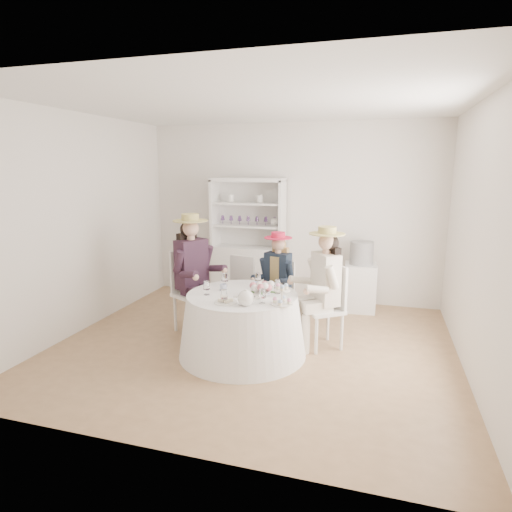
# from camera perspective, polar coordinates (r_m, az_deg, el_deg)

# --- Properties ---
(ground) EXTENTS (4.50, 4.50, 0.00)m
(ground) POSITION_cam_1_polar(r_m,az_deg,el_deg) (5.10, -0.33, -11.86)
(ground) COLOR olive
(ground) RESTS_ON ground
(ceiling) EXTENTS (4.50, 4.50, 0.00)m
(ceiling) POSITION_cam_1_polar(r_m,az_deg,el_deg) (4.72, -0.37, 19.78)
(ceiling) COLOR white
(ceiling) RESTS_ON wall_back
(wall_back) EXTENTS (4.50, 0.00, 4.50)m
(wall_back) POSITION_cam_1_polar(r_m,az_deg,el_deg) (6.65, 4.68, 5.74)
(wall_back) COLOR silver
(wall_back) RESTS_ON ground
(wall_front) EXTENTS (4.50, 0.00, 4.50)m
(wall_front) POSITION_cam_1_polar(r_m,az_deg,el_deg) (2.90, -11.86, -2.31)
(wall_front) COLOR silver
(wall_front) RESTS_ON ground
(wall_left) EXTENTS (0.00, 4.50, 4.50)m
(wall_left) POSITION_cam_1_polar(r_m,az_deg,el_deg) (5.78, -22.27, 4.01)
(wall_left) COLOR silver
(wall_left) RESTS_ON ground
(wall_right) EXTENTS (0.00, 4.50, 4.50)m
(wall_right) POSITION_cam_1_polar(r_m,az_deg,el_deg) (4.61, 27.51, 1.79)
(wall_right) COLOR silver
(wall_right) RESTS_ON ground
(tea_table) EXTENTS (1.41, 1.41, 0.69)m
(tea_table) POSITION_cam_1_polar(r_m,az_deg,el_deg) (4.77, -1.82, -9.10)
(tea_table) COLOR white
(tea_table) RESTS_ON ground
(hutch) EXTENTS (1.12, 0.42, 1.88)m
(hutch) POSITION_cam_1_polar(r_m,az_deg,el_deg) (6.68, -0.97, -0.09)
(hutch) COLOR silver
(hutch) RESTS_ON ground
(side_table) EXTENTS (0.47, 0.47, 0.68)m
(side_table) POSITION_cam_1_polar(r_m,az_deg,el_deg) (6.37, 13.68, -4.07)
(side_table) COLOR silver
(side_table) RESTS_ON ground
(hatbox) EXTENTS (0.44, 0.44, 0.33)m
(hatbox) POSITION_cam_1_polar(r_m,az_deg,el_deg) (6.25, 13.90, 0.39)
(hatbox) COLOR black
(hatbox) RESTS_ON side_table
(guest_left) EXTENTS (0.63, 0.57, 1.49)m
(guest_left) POSITION_cam_1_polar(r_m,az_deg,el_deg) (5.33, -8.40, -1.39)
(guest_left) COLOR silver
(guest_left) RESTS_ON ground
(guest_mid) EXTENTS (0.47, 0.50, 1.24)m
(guest_mid) POSITION_cam_1_polar(r_m,az_deg,el_deg) (5.46, 2.84, -2.44)
(guest_mid) COLOR silver
(guest_mid) RESTS_ON ground
(guest_right) EXTENTS (0.60, 0.57, 1.40)m
(guest_right) POSITION_cam_1_polar(r_m,az_deg,el_deg) (4.87, 9.00, -3.28)
(guest_right) COLOR silver
(guest_right) RESTS_ON ground
(spare_chair) EXTENTS (0.46, 0.46, 0.92)m
(spare_chair) POSITION_cam_1_polar(r_m,az_deg,el_deg) (5.70, -1.28, -4.00)
(spare_chair) COLOR silver
(spare_chair) RESTS_ON ground
(teacup_a) EXTENTS (0.09, 0.09, 0.06)m
(teacup_a) POSITION_cam_1_polar(r_m,az_deg,el_deg) (4.80, -4.37, -4.22)
(teacup_a) COLOR white
(teacup_a) RESTS_ON tea_table
(teacup_b) EXTENTS (0.09, 0.09, 0.06)m
(teacup_b) POSITION_cam_1_polar(r_m,az_deg,el_deg) (4.87, 0.03, -3.94)
(teacup_b) COLOR white
(teacup_b) RESTS_ON tea_table
(teacup_c) EXTENTS (0.10, 0.10, 0.06)m
(teacup_c) POSITION_cam_1_polar(r_m,az_deg,el_deg) (4.65, 1.34, -4.71)
(teacup_c) COLOR white
(teacup_c) RESTS_ON tea_table
(flower_bowl) EXTENTS (0.24, 0.24, 0.05)m
(flower_bowl) POSITION_cam_1_polar(r_m,az_deg,el_deg) (4.54, 0.41, -5.20)
(flower_bowl) COLOR white
(flower_bowl) RESTS_ON tea_table
(flower_arrangement) EXTENTS (0.21, 0.21, 0.08)m
(flower_arrangement) POSITION_cam_1_polar(r_m,az_deg,el_deg) (4.56, 0.84, -4.18)
(flower_arrangement) COLOR #CA6573
(flower_arrangement) RESTS_ON tea_table
(table_teapot) EXTENTS (0.23, 0.16, 0.17)m
(table_teapot) POSITION_cam_1_polar(r_m,az_deg,el_deg) (4.27, -1.33, -5.65)
(table_teapot) COLOR white
(table_teapot) RESTS_ON tea_table
(sandwich_plate) EXTENTS (0.23, 0.23, 0.05)m
(sandwich_plate) POSITION_cam_1_polar(r_m,az_deg,el_deg) (4.38, -4.06, -6.05)
(sandwich_plate) COLOR white
(sandwich_plate) RESTS_ON tea_table
(cupcake_stand) EXTENTS (0.22, 0.22, 0.21)m
(cupcake_stand) POSITION_cam_1_polar(r_m,az_deg,el_deg) (4.30, 3.49, -5.49)
(cupcake_stand) COLOR white
(cupcake_stand) RESTS_ON tea_table
(stemware_set) EXTENTS (0.80, 0.84, 0.15)m
(stemware_set) POSITION_cam_1_polar(r_m,az_deg,el_deg) (4.64, -1.85, -4.20)
(stemware_set) COLOR white
(stemware_set) RESTS_ON tea_table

